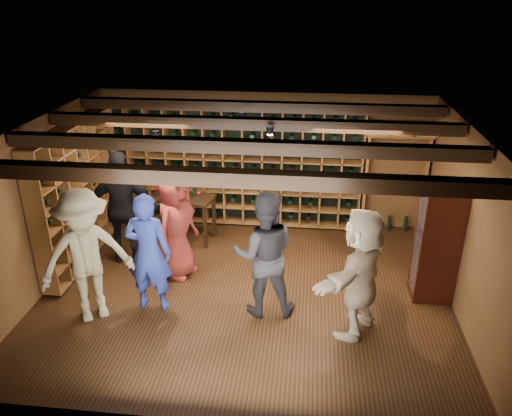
# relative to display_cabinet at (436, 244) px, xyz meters

# --- Properties ---
(ground) EXTENTS (6.00, 6.00, 0.00)m
(ground) POSITION_rel_display_cabinet_xyz_m (-2.71, -0.20, -0.86)
(ground) COLOR black
(ground) RESTS_ON ground
(room_shell) EXTENTS (6.00, 6.00, 6.00)m
(room_shell) POSITION_rel_display_cabinet_xyz_m (-2.71, -0.15, 1.56)
(room_shell) COLOR brown
(room_shell) RESTS_ON ground
(wine_rack_back) EXTENTS (4.65, 0.30, 2.20)m
(wine_rack_back) POSITION_rel_display_cabinet_xyz_m (-3.24, 2.13, 0.29)
(wine_rack_back) COLOR brown
(wine_rack_back) RESTS_ON ground
(wine_rack_left) EXTENTS (0.30, 2.65, 2.20)m
(wine_rack_left) POSITION_rel_display_cabinet_xyz_m (-5.54, 0.62, 0.29)
(wine_rack_left) COLOR brown
(wine_rack_left) RESTS_ON ground
(crate_shelf) EXTENTS (1.20, 0.32, 2.07)m
(crate_shelf) POSITION_rel_display_cabinet_xyz_m (-0.31, 2.12, 0.71)
(crate_shelf) COLOR brown
(crate_shelf) RESTS_ON ground
(display_cabinet) EXTENTS (0.55, 0.50, 1.75)m
(display_cabinet) POSITION_rel_display_cabinet_xyz_m (0.00, 0.00, 0.00)
(display_cabinet) COLOR #35110A
(display_cabinet) RESTS_ON ground
(man_blue_shirt) EXTENTS (0.65, 0.43, 1.75)m
(man_blue_shirt) POSITION_rel_display_cabinet_xyz_m (-3.98, -0.73, 0.02)
(man_blue_shirt) COLOR navy
(man_blue_shirt) RESTS_ON ground
(man_grey_suit) EXTENTS (0.96, 0.79, 1.81)m
(man_grey_suit) POSITION_rel_display_cabinet_xyz_m (-2.40, -0.65, 0.05)
(man_grey_suit) COLOR black
(man_grey_suit) RESTS_ON ground
(guest_red_floral) EXTENTS (0.80, 0.98, 1.72)m
(guest_red_floral) POSITION_rel_display_cabinet_xyz_m (-3.84, 0.17, 0.00)
(guest_red_floral) COLOR maroon
(guest_red_floral) RESTS_ON ground
(guest_woman_black) EXTENTS (1.16, 0.59, 1.89)m
(guest_woman_black) POSITION_rel_display_cabinet_xyz_m (-4.78, 0.50, 0.09)
(guest_woman_black) COLOR black
(guest_woman_black) RESTS_ON ground
(guest_khaki) EXTENTS (1.41, 1.26, 1.90)m
(guest_khaki) POSITION_rel_display_cabinet_xyz_m (-4.72, -1.05, 0.09)
(guest_khaki) COLOR gray
(guest_khaki) RESTS_ON ground
(guest_beige) EXTENTS (1.27, 1.68, 1.76)m
(guest_beige) POSITION_rel_display_cabinet_xyz_m (-1.15, -0.95, 0.03)
(guest_beige) COLOR tan
(guest_beige) RESTS_ON ground
(tasting_table) EXTENTS (1.17, 0.71, 1.11)m
(tasting_table) POSITION_rel_display_cabinet_xyz_m (-4.06, 1.37, -0.12)
(tasting_table) COLOR black
(tasting_table) RESTS_ON ground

